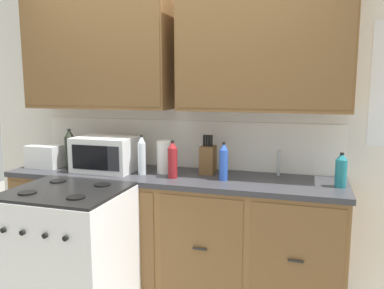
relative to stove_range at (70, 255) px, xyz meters
The scene contains 13 objects.
wall_unit 1.56m from the stove_range, 58.02° to the left, with size 3.81×0.40×2.60m.
counter_run 0.81m from the stove_range, 50.44° to the left, with size 2.64×0.64×0.94m.
stove_range is the anchor object (origin of this frame).
microwave 0.86m from the stove_range, 93.34° to the left, with size 0.48×0.37×0.28m.
toaster 1.00m from the stove_range, 136.66° to the left, with size 0.28×0.18×0.19m.
knife_block 1.23m from the stove_range, 43.49° to the left, with size 0.11×0.14×0.31m.
sink_faucet 1.67m from the stove_range, 32.30° to the left, with size 0.02×0.02×0.20m, color #B2B5BA.
paper_towel_roll 1.00m from the stove_range, 55.75° to the left, with size 0.12×0.12×0.26m, color white.
bottle_teal 1.95m from the stove_range, 18.99° to the left, with size 0.08×0.08×0.24m.
bottle_blue 1.26m from the stove_range, 30.79° to the left, with size 0.06×0.06×0.28m.
bottle_clear 0.89m from the stove_range, 61.96° to the left, with size 0.06×0.06×0.31m.
bottle_dark 0.93m from the stove_range, 121.73° to the left, with size 0.08×0.08×0.34m.
bottle_red 0.98m from the stove_range, 42.71° to the left, with size 0.07×0.07×0.28m.
Camera 1 is at (1.02, -2.48, 1.63)m, focal length 36.08 mm.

